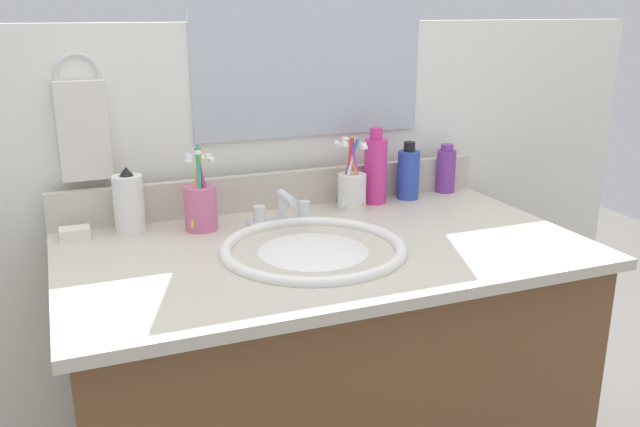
% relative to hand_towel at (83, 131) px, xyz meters
% --- Properties ---
extents(vanity_cabinet, '(1.05, 0.58, 0.83)m').
position_rel_hand_towel_xyz_m(vanity_cabinet, '(0.45, -0.32, -0.66)').
color(vanity_cabinet, brown).
rests_on(vanity_cabinet, ground_plane).
extents(countertop, '(1.10, 0.63, 0.02)m').
position_rel_hand_towel_xyz_m(countertop, '(0.45, -0.32, -0.23)').
color(countertop, beige).
rests_on(countertop, vanity_cabinet).
extents(backsplash, '(1.10, 0.02, 0.09)m').
position_rel_hand_towel_xyz_m(backsplash, '(0.45, -0.02, -0.18)').
color(backsplash, beige).
rests_on(backsplash, countertop).
extents(back_wall, '(2.20, 0.04, 1.30)m').
position_rel_hand_towel_xyz_m(back_wall, '(0.45, 0.04, -0.42)').
color(back_wall, white).
rests_on(back_wall, ground_plane).
extents(mirror_panel, '(0.60, 0.01, 0.56)m').
position_rel_hand_towel_xyz_m(mirror_panel, '(0.55, 0.02, 0.23)').
color(mirror_panel, '#B2BCC6').
extents(towel_ring, '(0.10, 0.01, 0.10)m').
position_rel_hand_towel_xyz_m(towel_ring, '(0.00, 0.02, 0.12)').
color(towel_ring, silver).
extents(hand_towel, '(0.11, 0.04, 0.22)m').
position_rel_hand_towel_xyz_m(hand_towel, '(0.00, 0.00, 0.00)').
color(hand_towel, silver).
extents(sink_basin, '(0.39, 0.39, 0.11)m').
position_rel_hand_towel_xyz_m(sink_basin, '(0.41, -0.35, -0.25)').
color(sink_basin, white).
rests_on(sink_basin, countertop).
extents(faucet, '(0.16, 0.10, 0.08)m').
position_rel_hand_towel_xyz_m(faucet, '(0.41, -0.16, -0.19)').
color(faucet, silver).
rests_on(faucet, countertop).
extents(bottle_shampoo_blue, '(0.06, 0.06, 0.15)m').
position_rel_hand_towel_xyz_m(bottle_shampoo_blue, '(0.79, -0.07, -0.15)').
color(bottle_shampoo_blue, '#2D4CB2').
rests_on(bottle_shampoo_blue, countertop).
extents(bottle_cream_purple, '(0.05, 0.05, 0.13)m').
position_rel_hand_towel_xyz_m(bottle_cream_purple, '(0.92, -0.05, -0.16)').
color(bottle_cream_purple, '#7A3899').
rests_on(bottle_cream_purple, countertop).
extents(bottle_soap_pink, '(0.06, 0.06, 0.19)m').
position_rel_hand_towel_xyz_m(bottle_soap_pink, '(0.69, -0.07, -0.13)').
color(bottle_soap_pink, '#D8338C').
rests_on(bottle_soap_pink, countertop).
extents(bottle_lotion_white, '(0.07, 0.07, 0.15)m').
position_rel_hand_towel_xyz_m(bottle_lotion_white, '(0.08, -0.08, -0.15)').
color(bottle_lotion_white, white).
rests_on(bottle_lotion_white, countertop).
extents(cup_white_ceramic, '(0.07, 0.08, 0.18)m').
position_rel_hand_towel_xyz_m(cup_white_ceramic, '(0.61, -0.10, -0.17)').
color(cup_white_ceramic, white).
rests_on(cup_white_ceramic, countertop).
extents(cup_pink, '(0.07, 0.08, 0.20)m').
position_rel_hand_towel_xyz_m(cup_pink, '(0.23, -0.13, -0.16)').
color(cup_pink, '#D16693').
rests_on(cup_pink, countertop).
extents(soap_bar, '(0.06, 0.04, 0.02)m').
position_rel_hand_towel_xyz_m(soap_bar, '(-0.04, -0.08, -0.21)').
color(soap_bar, white).
rests_on(soap_bar, countertop).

